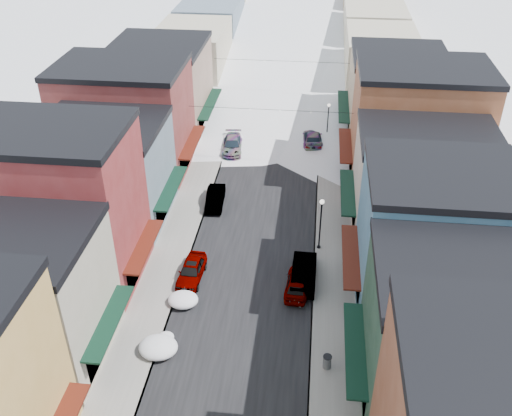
% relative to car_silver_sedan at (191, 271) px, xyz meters
% --- Properties ---
extents(road, '(10.00, 160.00, 0.01)m').
position_rel_car_silver_sedan_xyz_m(road, '(4.30, 38.97, -0.73)').
color(road, black).
rests_on(road, ground).
extents(sidewalk_left, '(3.20, 160.00, 0.15)m').
position_rel_car_silver_sedan_xyz_m(sidewalk_left, '(-2.30, 38.97, -0.66)').
color(sidewalk_left, gray).
rests_on(sidewalk_left, ground).
extents(sidewalk_right, '(3.20, 160.00, 0.15)m').
position_rel_car_silver_sedan_xyz_m(sidewalk_right, '(10.90, 38.97, -0.66)').
color(sidewalk_right, gray).
rests_on(sidewalk_right, ground).
extents(curb_left, '(0.10, 160.00, 0.15)m').
position_rel_car_silver_sedan_xyz_m(curb_left, '(-0.75, 38.97, -0.66)').
color(curb_left, slate).
rests_on(curb_left, ground).
extents(curb_right, '(0.10, 160.00, 0.15)m').
position_rel_car_silver_sedan_xyz_m(curb_right, '(9.35, 38.97, -0.66)').
color(curb_right, slate).
rests_on(curb_right, ground).
extents(bldg_l_cream, '(11.30, 8.20, 9.50)m').
position_rel_car_silver_sedan_xyz_m(bldg_l_cream, '(-8.89, -8.53, 4.02)').
color(bldg_l_cream, '#B4AA91').
rests_on(bldg_l_cream, ground).
extents(bldg_l_brick_near, '(12.30, 8.20, 12.50)m').
position_rel_car_silver_sedan_xyz_m(bldg_l_brick_near, '(-9.39, -0.53, 5.52)').
color(bldg_l_brick_near, maroon).
rests_on(bldg_l_brick_near, ground).
extents(bldg_l_grayblue, '(11.30, 9.20, 9.00)m').
position_rel_car_silver_sedan_xyz_m(bldg_l_grayblue, '(-8.89, 7.97, 3.77)').
color(bldg_l_grayblue, slate).
rests_on(bldg_l_grayblue, ground).
extents(bldg_l_brick_far, '(13.30, 9.20, 11.00)m').
position_rel_car_silver_sedan_xyz_m(bldg_l_brick_far, '(-9.89, 16.97, 4.77)').
color(bldg_l_brick_far, maroon).
rests_on(bldg_l_brick_far, ground).
extents(bldg_l_tan, '(11.30, 11.20, 10.00)m').
position_rel_car_silver_sedan_xyz_m(bldg_l_tan, '(-8.89, 26.97, 4.27)').
color(bldg_l_tan, '#997764').
rests_on(bldg_l_tan, ground).
extents(bldg_r_green, '(11.30, 9.20, 9.50)m').
position_rel_car_silver_sedan_xyz_m(bldg_r_green, '(17.49, -9.03, 4.02)').
color(bldg_r_green, '#1B3828').
rests_on(bldg_r_green, ground).
extents(bldg_r_blue, '(11.30, 9.20, 10.50)m').
position_rel_car_silver_sedan_xyz_m(bldg_r_blue, '(17.49, -0.03, 4.52)').
color(bldg_r_blue, '#3C6B88').
rests_on(bldg_r_blue, ground).
extents(bldg_r_cream, '(12.30, 9.20, 9.00)m').
position_rel_car_silver_sedan_xyz_m(bldg_r_cream, '(17.99, 8.97, 3.77)').
color(bldg_r_cream, '#C3B39D').
rests_on(bldg_r_cream, ground).
extents(bldg_r_brick_far, '(13.30, 9.20, 11.50)m').
position_rel_car_silver_sedan_xyz_m(bldg_r_brick_far, '(18.49, 17.97, 5.02)').
color(bldg_r_brick_far, brown).
rests_on(bldg_r_brick_far, ground).
extents(bldg_r_tan, '(11.30, 11.20, 9.50)m').
position_rel_car_silver_sedan_xyz_m(bldg_r_tan, '(17.49, 27.97, 4.02)').
color(bldg_r_tan, '#978163').
rests_on(bldg_r_tan, ground).
extents(distant_blocks, '(34.00, 55.00, 8.00)m').
position_rel_car_silver_sedan_xyz_m(distant_blocks, '(4.30, 61.97, 3.26)').
color(distant_blocks, gray).
rests_on(distant_blocks, ground).
extents(overhead_cables, '(16.40, 15.04, 0.04)m').
position_rel_car_silver_sedan_xyz_m(overhead_cables, '(4.30, 26.47, 5.46)').
color(overhead_cables, black).
rests_on(overhead_cables, ground).
extents(car_silver_sedan, '(1.94, 4.40, 1.47)m').
position_rel_car_silver_sedan_xyz_m(car_silver_sedan, '(0.00, 0.00, 0.00)').
color(car_silver_sedan, gray).
rests_on(car_silver_sedan, ground).
extents(car_dark_hatch, '(1.80, 4.47, 1.45)m').
position_rel_car_silver_sedan_xyz_m(car_dark_hatch, '(0.00, 10.69, -0.01)').
color(car_dark_hatch, black).
rests_on(car_dark_hatch, ground).
extents(car_silver_wagon, '(2.55, 5.31, 1.49)m').
position_rel_car_silver_sedan_xyz_m(car_silver_wagon, '(0.00, 21.67, 0.01)').
color(car_silver_wagon, '#989AA0').
rests_on(car_silver_wagon, ground).
extents(car_green_sedan, '(1.85, 5.22, 1.71)m').
position_rel_car_silver_sedan_xyz_m(car_green_sedan, '(8.60, 0.64, 0.12)').
color(car_green_sedan, black).
rests_on(car_green_sedan, ground).
extents(car_gray_suv, '(1.97, 4.36, 1.46)m').
position_rel_car_silver_sedan_xyz_m(car_gray_suv, '(8.16, -0.54, -0.01)').
color(car_gray_suv, '#909298').
rests_on(car_gray_suv, ground).
extents(car_black_sedan, '(2.58, 5.51, 1.56)m').
position_rel_car_silver_sedan_xyz_m(car_black_sedan, '(8.60, 24.25, 0.04)').
color(car_black_sedan, black).
rests_on(car_black_sedan, ground).
extents(car_lane_silver, '(1.77, 4.03, 1.35)m').
position_rel_car_silver_sedan_xyz_m(car_lane_silver, '(2.12, 36.90, -0.06)').
color(car_lane_silver, '#A8ACB0').
rests_on(car_lane_silver, ground).
extents(car_lane_white, '(3.28, 6.26, 1.68)m').
position_rel_car_silver_sedan_xyz_m(car_lane_white, '(5.79, 47.71, 0.10)').
color(car_lane_white, white).
rests_on(car_lane_white, ground).
extents(trash_can, '(0.57, 0.57, 0.97)m').
position_rel_car_silver_sedan_xyz_m(trash_can, '(10.42, -7.94, -0.09)').
color(trash_can, slate).
rests_on(trash_can, sidewalk_right).
extents(streetlamp_near, '(0.39, 0.39, 4.66)m').
position_rel_car_silver_sedan_xyz_m(streetlamp_near, '(9.68, 4.85, 2.35)').
color(streetlamp_near, black).
rests_on(streetlamp_near, sidewalk_right).
extents(streetlamp_far, '(0.36, 0.36, 4.31)m').
position_rel_car_silver_sedan_xyz_m(streetlamp_far, '(10.18, 25.44, 2.13)').
color(streetlamp_far, black).
rests_on(streetlamp_far, sidewalk_right).
extents(snow_pile_near, '(2.61, 2.80, 1.10)m').
position_rel_car_silver_sedan_xyz_m(snow_pile_near, '(-0.58, -7.73, -0.21)').
color(snow_pile_near, white).
rests_on(snow_pile_near, ground).
extents(snow_pile_mid, '(2.22, 2.56, 0.94)m').
position_rel_car_silver_sedan_xyz_m(snow_pile_mid, '(0.02, -2.94, -0.29)').
color(snow_pile_mid, white).
rests_on(snow_pile_mid, ground).
extents(snow_pile_far, '(2.61, 2.81, 1.10)m').
position_rel_car_silver_sedan_xyz_m(snow_pile_far, '(-0.22, 23.83, -0.21)').
color(snow_pile_far, white).
rests_on(snow_pile_far, ground).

